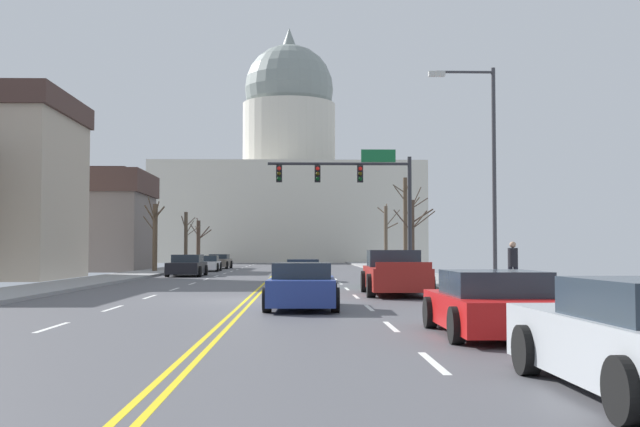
% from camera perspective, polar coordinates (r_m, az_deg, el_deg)
% --- Properties ---
extents(ground, '(20.00, 180.00, 0.20)m').
position_cam_1_polar(ground, '(24.90, -5.17, -6.28)').
color(ground, '#4D4D52').
extents(signal_gantry, '(7.91, 0.41, 6.97)m').
position_cam_1_polar(signal_gantry, '(42.93, 2.86, 2.12)').
color(signal_gantry, '#28282D').
rests_on(signal_gantry, ground).
extents(street_lamp_right, '(2.29, 0.24, 7.68)m').
position_cam_1_polar(street_lamp_right, '(27.24, 11.95, 3.95)').
color(street_lamp_right, '#333338').
rests_on(street_lamp_right, ground).
extents(capitol_building, '(34.15, 21.51, 31.72)m').
position_cam_1_polar(capitol_building, '(105.25, -2.28, 1.84)').
color(capitol_building, beige).
rests_on(capitol_building, ground).
extents(sedan_near_00, '(2.03, 4.25, 1.12)m').
position_cam_1_polar(sedan_near_00, '(39.57, -1.27, -4.20)').
color(sedan_near_00, navy).
rests_on(sedan_near_00, ground).
extents(sedan_near_01, '(2.18, 4.59, 1.18)m').
position_cam_1_polar(sedan_near_01, '(33.51, 5.16, -4.42)').
color(sedan_near_01, '#1E7247').
rests_on(sedan_near_01, ground).
extents(pickup_truck_near_02, '(2.33, 5.68, 1.59)m').
position_cam_1_polar(pickup_truck_near_02, '(28.11, 5.49, -4.44)').
color(pickup_truck_near_02, maroon).
rests_on(pickup_truck_near_02, ground).
extents(sedan_near_03, '(2.03, 4.29, 1.25)m').
position_cam_1_polar(sedan_near_03, '(21.25, -1.31, -5.39)').
color(sedan_near_03, navy).
rests_on(sedan_near_03, ground).
extents(sedan_near_04, '(2.12, 4.38, 1.21)m').
position_cam_1_polar(sedan_near_04, '(15.04, 12.49, -6.51)').
color(sedan_near_04, '#B71414').
rests_on(sedan_near_04, ground).
extents(sedan_oncoming_00, '(2.12, 4.65, 1.30)m').
position_cam_1_polar(sedan_oncoming_00, '(48.02, -9.67, -3.79)').
color(sedan_oncoming_00, black).
rests_on(sedan_oncoming_00, ground).
extents(sedan_oncoming_01, '(2.08, 4.48, 1.16)m').
position_cam_1_polar(sedan_oncoming_01, '(58.73, -8.27, -3.65)').
color(sedan_oncoming_01, silver).
rests_on(sedan_oncoming_01, ground).
extents(sedan_oncoming_02, '(2.08, 4.55, 1.21)m').
position_cam_1_polar(sedan_oncoming_02, '(67.12, -7.39, -3.51)').
color(sedan_oncoming_02, '#6B6056').
rests_on(sedan_oncoming_02, ground).
extents(flank_building_01, '(10.81, 9.63, 8.61)m').
position_cam_1_polar(flank_building_01, '(73.28, -17.39, -0.36)').
color(flank_building_01, tan).
rests_on(flank_building_01, ground).
extents(flank_building_02, '(11.35, 8.58, 7.39)m').
position_cam_1_polar(flank_building_02, '(61.53, -17.57, -0.53)').
color(flank_building_02, slate).
rests_on(flank_building_02, ground).
extents(bare_tree_00, '(2.55, 2.34, 5.24)m').
position_cam_1_polar(bare_tree_00, '(46.78, 6.73, -1.57)').
color(bare_tree_00, '#423328').
rests_on(bare_tree_00, ground).
extents(bare_tree_01, '(1.51, 1.99, 4.71)m').
position_cam_1_polar(bare_tree_01, '(68.35, -9.75, -1.79)').
color(bare_tree_01, brown).
rests_on(bare_tree_01, ground).
extents(bare_tree_02, '(1.82, 2.20, 5.43)m').
position_cam_1_polar(bare_tree_02, '(66.25, 4.84, -1.52)').
color(bare_tree_02, brown).
rests_on(bare_tree_02, ground).
extents(bare_tree_03, '(1.68, 2.21, 5.00)m').
position_cam_1_polar(bare_tree_03, '(55.12, -11.96, -1.51)').
color(bare_tree_03, '#4C3D2D').
rests_on(bare_tree_03, ground).
extents(bare_tree_04, '(1.85, 0.69, 6.38)m').
position_cam_1_polar(bare_tree_04, '(53.47, 6.25, -0.69)').
color(bare_tree_04, '#4C3D2D').
rests_on(bare_tree_04, ground).
extents(bare_tree_05, '(1.99, 1.80, 4.58)m').
position_cam_1_polar(bare_tree_05, '(76.50, -8.85, -2.03)').
color(bare_tree_05, '#423328').
rests_on(bare_tree_05, ground).
extents(pedestrian_00, '(0.35, 0.34, 1.74)m').
position_cam_1_polar(pedestrian_00, '(27.41, 13.89, -3.60)').
color(pedestrian_00, black).
rests_on(pedestrian_00, ground).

